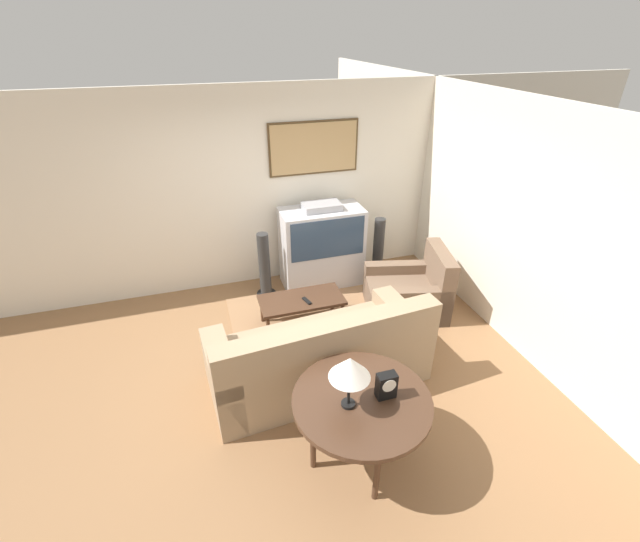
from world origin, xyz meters
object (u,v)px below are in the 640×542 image
object	(u,v)px
armchair	(410,293)
mantel_clock	(386,385)
tv	(322,246)
couch	(320,357)
table_lamp	(350,368)
speaker_tower_right	(378,250)
speaker_tower_left	(264,267)
coffee_table	(302,302)
console_table	(362,405)

from	to	relation	value
armchair	mantel_clock	bearing A→B (deg)	-19.38
tv	couch	xyz separation A→B (m)	(-0.63, -1.93, -0.25)
armchair	table_lamp	bearing A→B (deg)	-25.37
speaker_tower_right	armchair	bearing A→B (deg)	-87.67
couch	table_lamp	bearing A→B (deg)	80.30
speaker_tower_left	speaker_tower_right	xyz separation A→B (m)	(1.68, 0.00, 0.00)
mantel_clock	couch	bearing A→B (deg)	102.18
mantel_clock	speaker_tower_right	distance (m)	3.17
speaker_tower_right	coffee_table	bearing A→B (deg)	-148.99
armchair	console_table	xyz separation A→B (m)	(-1.47, -1.92, 0.40)
table_lamp	mantel_clock	xyz separation A→B (m)	(0.31, -0.00, -0.26)
mantel_clock	armchair	bearing A→B (deg)	56.54
tv	couch	distance (m)	2.05
tv	table_lamp	bearing A→B (deg)	-103.63
console_table	speaker_tower_left	xyz separation A→B (m)	(-0.25, 2.86, -0.23)
coffee_table	console_table	xyz separation A→B (m)	(-0.05, -2.02, 0.32)
armchair	speaker_tower_left	size ratio (longest dim) A/B	1.25
tv	coffee_table	world-z (taller)	tv
armchair	table_lamp	world-z (taller)	table_lamp
couch	table_lamp	size ratio (longest dim) A/B	4.83
coffee_table	table_lamp	world-z (taller)	table_lamp
console_table	table_lamp	world-z (taller)	table_lamp
armchair	speaker_tower_left	world-z (taller)	speaker_tower_left
speaker_tower_left	speaker_tower_right	distance (m)	1.68
couch	table_lamp	xyz separation A→B (m)	(-0.09, -1.03, 0.77)
coffee_table	console_table	bearing A→B (deg)	-91.30
mantel_clock	speaker_tower_left	xyz separation A→B (m)	(-0.44, 2.88, -0.41)
tv	console_table	size ratio (longest dim) A/B	1.10
speaker_tower_right	speaker_tower_left	bearing A→B (deg)	180.00
speaker_tower_left	console_table	bearing A→B (deg)	-85.01
speaker_tower_left	couch	bearing A→B (deg)	-83.39
speaker_tower_left	coffee_table	bearing A→B (deg)	-70.48
couch	armchair	bearing A→B (deg)	-153.40
console_table	mantel_clock	bearing A→B (deg)	-7.41
couch	mantel_clock	world-z (taller)	couch
couch	mantel_clock	size ratio (longest dim) A/B	10.19
couch	console_table	distance (m)	1.06
couch	mantel_clock	distance (m)	1.17
coffee_table	console_table	world-z (taller)	console_table
tv	couch	world-z (taller)	tv
tv	speaker_tower_right	bearing A→B (deg)	-5.44
mantel_clock	speaker_tower_left	bearing A→B (deg)	98.62
console_table	speaker_tower_right	size ratio (longest dim) A/B	1.20
couch	armchair	size ratio (longest dim) A/B	1.97
armchair	console_table	distance (m)	2.45
coffee_table	speaker_tower_right	xyz separation A→B (m)	(1.39, 0.83, 0.09)
mantel_clock	speaker_tower_right	world-z (taller)	mantel_clock
tv	armchair	xyz separation A→B (m)	(0.88, -1.02, -0.31)
coffee_table	speaker_tower_right	distance (m)	1.62
coffee_table	mantel_clock	bearing A→B (deg)	-86.06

